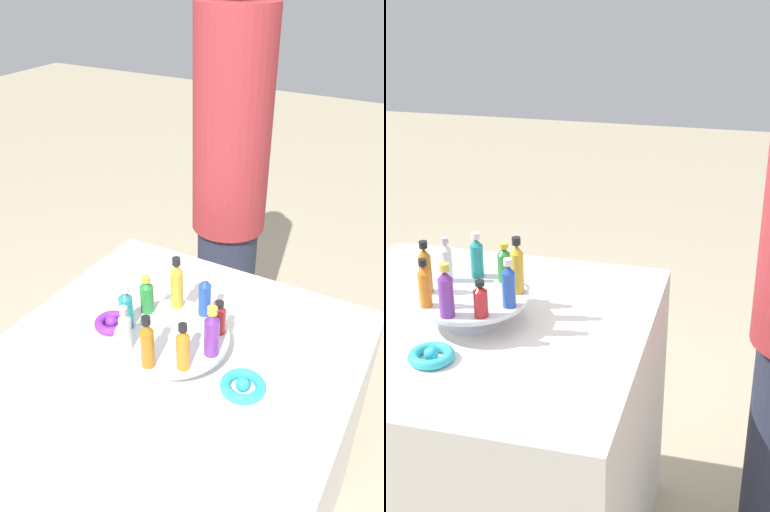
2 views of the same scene
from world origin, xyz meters
TOP-DOWN VIEW (x-y plane):
  - party_table at (0.00, 0.00)m, footprint 0.89×0.89m
  - display_stand at (0.00, 0.00)m, footprint 0.29×0.29m
  - bottle_teal at (-0.11, -0.03)m, footprint 0.03×0.03m
  - bottle_clear at (-0.07, -0.10)m, footprint 0.03×0.03m
  - bottle_amber at (0.01, -0.12)m, footprint 0.03×0.03m
  - bottle_orange at (0.08, -0.08)m, footprint 0.03×0.03m
  - bottle_purple at (0.12, -0.01)m, footprint 0.04×0.04m
  - bottle_red at (0.10, 0.07)m, footprint 0.03×0.03m
  - bottle_blue at (0.03, 0.11)m, footprint 0.03×0.03m
  - bottle_gold at (-0.05, 0.11)m, footprint 0.03×0.03m
  - bottle_green at (-0.11, 0.05)m, footprint 0.04×0.04m
  - ribbon_bow_teal at (0.20, -0.02)m, footprint 0.11×0.11m
  - ribbon_bow_purple at (-0.20, 0.02)m, footprint 0.10×0.10m

SIDE VIEW (x-z plane):
  - party_table at x=0.00m, z-range 0.00..0.79m
  - ribbon_bow_teal at x=0.20m, z-range 0.79..0.82m
  - ribbon_bow_purple at x=-0.20m, z-range 0.79..0.83m
  - display_stand at x=0.00m, z-range 0.81..0.88m
  - bottle_red at x=0.10m, z-range 0.86..0.95m
  - bottle_green at x=-0.11m, z-range 0.86..0.97m
  - bottle_clear at x=-0.07m, z-range 0.86..0.98m
  - bottle_orange at x=0.08m, z-range 0.86..0.99m
  - bottle_teal at x=-0.11m, z-range 0.86..0.99m
  - bottle_blue at x=0.03m, z-range 0.86..0.99m
  - bottle_purple at x=0.12m, z-range 0.86..1.00m
  - bottle_amber at x=0.01m, z-range 0.86..1.00m
  - bottle_gold at x=-0.05m, z-range 0.86..1.01m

